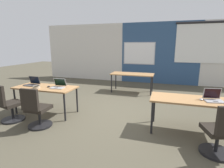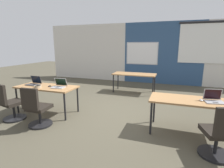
% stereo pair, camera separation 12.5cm
% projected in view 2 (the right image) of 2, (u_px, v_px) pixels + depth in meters
% --- Properties ---
extents(ground_plane, '(24.00, 24.00, 0.00)m').
position_uv_depth(ground_plane, '(117.00, 112.00, 4.72)').
color(ground_plane, '#4C4738').
extents(back_wall_assembly, '(10.00, 0.27, 2.80)m').
position_uv_depth(back_wall_assembly, '(145.00, 53.00, 8.25)').
color(back_wall_assembly, silver).
rests_on(back_wall_assembly, ground).
extents(desk_near_left, '(1.60, 0.70, 0.72)m').
position_uv_depth(desk_near_left, '(47.00, 88.00, 4.58)').
color(desk_near_left, '#A37547').
rests_on(desk_near_left, ground).
extents(desk_near_right, '(1.60, 0.70, 0.72)m').
position_uv_depth(desk_near_right, '(191.00, 103.00, 3.46)').
color(desk_near_right, '#A37547').
rests_on(desk_near_right, ground).
extents(desk_far_center, '(1.60, 0.70, 0.72)m').
position_uv_depth(desk_far_center, '(134.00, 75.00, 6.60)').
color(desk_far_center, '#A37547').
rests_on(desk_far_center, ground).
extents(laptop_near_left_end, '(0.34, 0.30, 0.23)m').
position_uv_depth(laptop_near_left_end, '(34.00, 83.00, 4.75)').
color(laptop_near_left_end, '#333338').
rests_on(laptop_near_left_end, desk_near_left).
extents(chair_near_left_end, '(0.52, 0.58, 0.92)m').
position_uv_depth(chair_near_left_end, '(10.00, 105.00, 4.14)').
color(chair_near_left_end, black).
rests_on(chair_near_left_end, ground).
extents(laptop_near_left_inner, '(0.36, 0.34, 0.22)m').
position_uv_depth(laptop_near_left_inner, '(59.00, 85.00, 4.46)').
color(laptop_near_left_inner, '#9E9EA3').
rests_on(laptop_near_left_inner, desk_near_left).
extents(mouse_near_left_inner, '(0.07, 0.11, 0.03)m').
position_uv_depth(mouse_near_left_inner, '(50.00, 86.00, 4.52)').
color(mouse_near_left_inner, black).
rests_on(mouse_near_left_inner, desk_near_left).
extents(chair_near_left_inner, '(0.52, 0.55, 0.92)m').
position_uv_depth(chair_near_left_inner, '(37.00, 110.00, 3.81)').
color(chair_near_left_inner, black).
rests_on(chair_near_left_inner, ground).
extents(laptop_near_right_end, '(0.37, 0.32, 0.24)m').
position_uv_depth(laptop_near_right_end, '(214.00, 99.00, 3.31)').
color(laptop_near_right_end, '#9E9EA3').
rests_on(laptop_near_right_end, desk_near_right).
extents(mouse_near_right_end, '(0.08, 0.11, 0.03)m').
position_uv_depth(mouse_near_right_end, '(201.00, 100.00, 3.36)').
color(mouse_near_right_end, silver).
rests_on(mouse_near_right_end, desk_near_right).
extents(chair_near_right_end, '(0.54, 0.59, 0.92)m').
position_uv_depth(chair_near_right_end, '(220.00, 137.00, 2.72)').
color(chair_near_right_end, black).
rests_on(chair_near_right_end, ground).
extents(snack_bowl, '(0.18, 0.18, 0.06)m').
position_uv_depth(snack_bowl, '(38.00, 86.00, 4.39)').
color(snack_bowl, tan).
rests_on(snack_bowl, desk_near_left).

